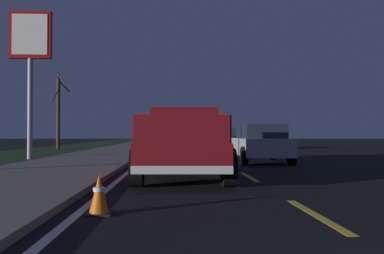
{
  "coord_description": "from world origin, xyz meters",
  "views": [
    {
      "loc": [
        -1.44,
        2.01,
        1.15
      ],
      "look_at": [
        8.19,
        1.58,
        1.32
      ],
      "focal_mm": 37.31,
      "sensor_mm": 36.0,
      "label": 1
    }
  ],
  "objects_px": {
    "gas_price_sign": "(30,48)",
    "sedan_black": "(222,139)",
    "bare_tree_far": "(58,110)",
    "traffic_cone_near": "(99,195)",
    "pickup_truck": "(184,141)",
    "sedan_silver": "(260,143)"
  },
  "relations": [
    {
      "from": "sedan_black",
      "to": "traffic_cone_near",
      "type": "relative_size",
      "value": 7.63
    },
    {
      "from": "pickup_truck",
      "to": "gas_price_sign",
      "type": "bearing_deg",
      "value": 40.43
    },
    {
      "from": "pickup_truck",
      "to": "bare_tree_far",
      "type": "bearing_deg",
      "value": 23.73
    },
    {
      "from": "sedan_silver",
      "to": "gas_price_sign",
      "type": "distance_m",
      "value": 11.3
    },
    {
      "from": "pickup_truck",
      "to": "sedan_silver",
      "type": "distance_m",
      "value": 6.63
    },
    {
      "from": "traffic_cone_near",
      "to": "gas_price_sign",
      "type": "bearing_deg",
      "value": 23.36
    },
    {
      "from": "sedan_silver",
      "to": "gas_price_sign",
      "type": "bearing_deg",
      "value": 77.12
    },
    {
      "from": "sedan_black",
      "to": "gas_price_sign",
      "type": "height_order",
      "value": "gas_price_sign"
    },
    {
      "from": "sedan_silver",
      "to": "pickup_truck",
      "type": "bearing_deg",
      "value": 150.3
    },
    {
      "from": "traffic_cone_near",
      "to": "sedan_silver",
      "type": "bearing_deg",
      "value": -23.72
    },
    {
      "from": "pickup_truck",
      "to": "gas_price_sign",
      "type": "height_order",
      "value": "gas_price_sign"
    },
    {
      "from": "pickup_truck",
      "to": "bare_tree_far",
      "type": "height_order",
      "value": "bare_tree_far"
    },
    {
      "from": "gas_price_sign",
      "to": "bare_tree_far",
      "type": "relative_size",
      "value": 1.13
    },
    {
      "from": "bare_tree_far",
      "to": "gas_price_sign",
      "type": "bearing_deg",
      "value": -169.23
    },
    {
      "from": "bare_tree_far",
      "to": "traffic_cone_near",
      "type": "height_order",
      "value": "bare_tree_far"
    },
    {
      "from": "pickup_truck",
      "to": "traffic_cone_near",
      "type": "height_order",
      "value": "pickup_truck"
    },
    {
      "from": "sedan_black",
      "to": "bare_tree_far",
      "type": "height_order",
      "value": "bare_tree_far"
    },
    {
      "from": "gas_price_sign",
      "to": "sedan_black",
      "type": "bearing_deg",
      "value": -43.77
    },
    {
      "from": "gas_price_sign",
      "to": "traffic_cone_near",
      "type": "height_order",
      "value": "gas_price_sign"
    },
    {
      "from": "pickup_truck",
      "to": "bare_tree_far",
      "type": "xyz_separation_m",
      "value": [
        21.44,
        9.43,
        2.06
      ]
    },
    {
      "from": "pickup_truck",
      "to": "sedan_silver",
      "type": "bearing_deg",
      "value": -29.7
    },
    {
      "from": "pickup_truck",
      "to": "sedan_black",
      "type": "distance_m",
      "value": 19.01
    }
  ]
}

